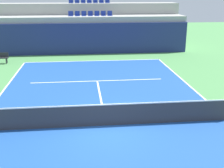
{
  "coord_description": "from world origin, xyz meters",
  "views": [
    {
      "loc": [
        -0.94,
        -11.18,
        5.47
      ],
      "look_at": [
        0.47,
        2.0,
        1.2
      ],
      "focal_mm": 46.74,
      "sensor_mm": 36.0,
      "label": 1
    }
  ],
  "objects": [
    {
      "name": "ground_plane",
      "position": [
        0.0,
        0.0,
        0.0
      ],
      "size": [
        80.0,
        80.0,
        0.0
      ],
      "primitive_type": "plane",
      "color": "#4C8C4C"
    },
    {
      "name": "court_surface",
      "position": [
        0.0,
        0.0,
        0.01
      ],
      "size": [
        11.0,
        24.0,
        0.01
      ],
      "primitive_type": "cube",
      "color": "#1E4C99",
      "rests_on": "ground_plane"
    },
    {
      "name": "baseline_far",
      "position": [
        0.0,
        11.95,
        0.01
      ],
      "size": [
        11.0,
        0.1,
        0.0
      ],
      "primitive_type": "cube",
      "color": "white",
      "rests_on": "court_surface"
    },
    {
      "name": "service_line_far",
      "position": [
        0.0,
        6.4,
        0.01
      ],
      "size": [
        8.26,
        0.1,
        0.0
      ],
      "primitive_type": "cube",
      "color": "white",
      "rests_on": "court_surface"
    },
    {
      "name": "centre_service_line",
      "position": [
        0.0,
        3.2,
        0.01
      ],
      "size": [
        0.1,
        6.4,
        0.0
      ],
      "primitive_type": "cube",
      "color": "white",
      "rests_on": "court_surface"
    },
    {
      "name": "back_wall",
      "position": [
        0.0,
        14.79,
        1.37
      ],
      "size": [
        17.35,
        0.3,
        2.73
      ],
      "primitive_type": "cube",
      "color": "navy",
      "rests_on": "ground_plane"
    },
    {
      "name": "stands_tier_lower",
      "position": [
        0.0,
        16.14,
        1.62
      ],
      "size": [
        17.35,
        2.4,
        3.24
      ],
      "primitive_type": "cube",
      "color": "#9E9E99",
      "rests_on": "ground_plane"
    },
    {
      "name": "stands_tier_upper",
      "position": [
        0.0,
        18.54,
        2.15
      ],
      "size": [
        17.35,
        2.4,
        4.29
      ],
      "primitive_type": "cube",
      "color": "#9E9E99",
      "rests_on": "ground_plane"
    },
    {
      "name": "seating_row_lower",
      "position": [
        0.0,
        16.24,
        3.37
      ],
      "size": [
        4.02,
        0.44,
        0.44
      ],
      "color": "navy",
      "rests_on": "stands_tier_lower"
    },
    {
      "name": "seating_row_upper",
      "position": [
        0.0,
        18.64,
        4.42
      ],
      "size": [
        4.02,
        0.44,
        0.44
      ],
      "color": "navy",
      "rests_on": "stands_tier_upper"
    },
    {
      "name": "tennis_net",
      "position": [
        0.0,
        0.0,
        0.51
      ],
      "size": [
        11.08,
        0.08,
        1.07
      ],
      "color": "black",
      "rests_on": "court_surface"
    }
  ]
}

